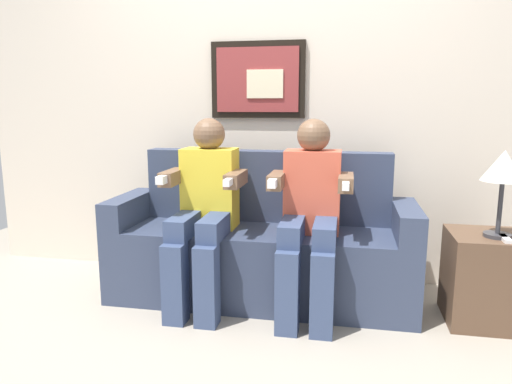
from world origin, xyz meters
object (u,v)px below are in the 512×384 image
(person_on_right, at_px, (310,210))
(table_lamp, at_px, (504,170))
(spare_remote_on_table, at_px, (505,238))
(side_table_right, at_px, (485,278))
(couch, at_px, (261,248))
(person_on_left, at_px, (204,206))

(person_on_right, bearing_deg, table_lamp, 0.78)
(table_lamp, xyz_separation_m, spare_remote_on_table, (0.02, -0.06, -0.35))
(side_table_right, height_order, spare_remote_on_table, spare_remote_on_table)
(person_on_right, relative_size, table_lamp, 2.41)
(side_table_right, bearing_deg, spare_remote_on_table, -67.42)
(side_table_right, bearing_deg, table_lamp, -61.05)
(side_table_right, distance_m, table_lamp, 0.61)
(couch, distance_m, side_table_right, 1.27)
(couch, bearing_deg, person_on_right, -28.38)
(side_table_right, bearing_deg, couch, 175.24)
(spare_remote_on_table, bearing_deg, person_on_right, 177.28)
(table_lamp, bearing_deg, person_on_left, -179.52)
(couch, height_order, table_lamp, table_lamp)
(couch, distance_m, person_on_left, 0.46)
(side_table_right, relative_size, table_lamp, 1.09)
(person_on_left, xyz_separation_m, person_on_right, (0.62, 0.00, 0.00))
(person_on_left, bearing_deg, side_table_right, 2.23)
(couch, relative_size, table_lamp, 3.99)
(table_lamp, bearing_deg, couch, 173.23)
(person_on_right, distance_m, side_table_right, 1.02)
(person_on_left, bearing_deg, spare_remote_on_table, -1.69)
(side_table_right, bearing_deg, person_on_left, -177.77)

